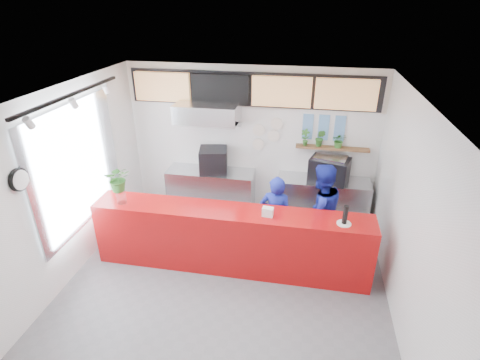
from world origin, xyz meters
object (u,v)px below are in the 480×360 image
Objects in this scene: panini_oven at (213,160)px; pepper_mill at (345,215)px; staff_center at (275,217)px; espresso_machine at (329,169)px; service_counter at (231,239)px; staff_right at (319,212)px.

panini_oven is 3.10m from pepper_mill.
staff_center is (1.41, -1.31, -0.39)m from panini_oven.
pepper_mill is (0.16, -1.88, 0.13)m from espresso_machine.
service_counter is 2.97× the size of staff_center.
staff_center is at bearing 152.05° from pepper_mill.
staff_right is (2.13, -1.21, -0.27)m from panini_oven.
espresso_machine is at bearing -119.52° from staff_center.
espresso_machine reaches higher than service_counter.
staff_right is at bearing 22.70° from service_counter.
espresso_machine is 1.25m from staff_right.
service_counter is 1.55m from staff_right.
pepper_mill reaches higher than service_counter.
staff_right is (1.40, 0.59, 0.32)m from service_counter.
staff_center is 1.30m from pepper_mill.
panini_oven is 2.47m from staff_right.
staff_center reaches higher than panini_oven.
panini_oven is at bearing -61.37° from staff_right.
espresso_machine is 2.45× the size of pepper_mill.
pepper_mill is at bearing -48.14° from panini_oven.
pepper_mill is at bearing -2.48° from service_counter.
staff_center reaches higher than service_counter.
staff_right reaches higher than pepper_mill.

